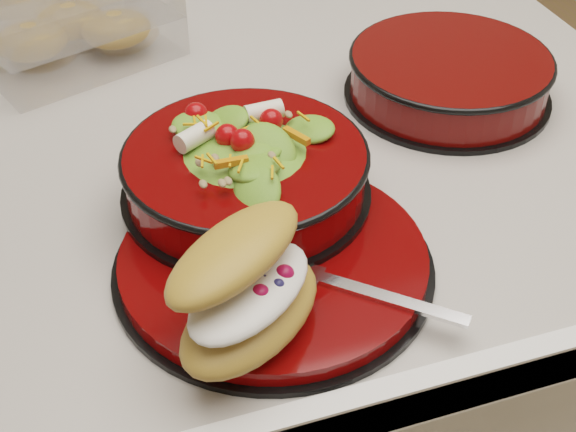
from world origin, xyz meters
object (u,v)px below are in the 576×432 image
object	(u,v)px
salad_bowl	(245,164)
island_counter	(163,420)
extra_bowl	(449,75)
fork	(363,290)
dinner_plate	(275,261)
pastry_box	(72,23)
croissant	(248,289)

from	to	relation	value
salad_bowl	island_counter	bearing A→B (deg)	130.14
island_counter	extra_bowl	size ratio (longest dim) A/B	5.23
salad_bowl	fork	xyz separation A→B (m)	(0.05, -0.15, -0.03)
island_counter	salad_bowl	xyz separation A→B (m)	(0.10, -0.12, 0.50)
dinner_plate	extra_bowl	distance (m)	0.35
pastry_box	extra_bowl	distance (m)	0.46
island_counter	fork	bearing A→B (deg)	-60.32
fork	extra_bowl	distance (m)	0.36
island_counter	extra_bowl	xyz separation A→B (m)	(0.38, 0.01, 0.48)
island_counter	fork	distance (m)	0.57
dinner_plate	croissant	distance (m)	0.10
island_counter	pastry_box	distance (m)	0.55
salad_bowl	extra_bowl	xyz separation A→B (m)	(0.28, 0.13, -0.03)
island_counter	salad_bowl	size ratio (longest dim) A/B	5.28
croissant	pastry_box	size ratio (longest dim) A/B	0.60
salad_bowl	dinner_plate	bearing A→B (deg)	-89.56
salad_bowl	extra_bowl	size ratio (longest dim) A/B	0.99
pastry_box	salad_bowl	bearing A→B (deg)	-92.40
croissant	fork	xyz separation A→B (m)	(0.10, 0.01, -0.04)
fork	pastry_box	distance (m)	0.55
dinner_plate	extra_bowl	size ratio (longest dim) A/B	1.19
croissant	extra_bowl	bearing A→B (deg)	4.43
island_counter	fork	xyz separation A→B (m)	(0.16, -0.28, 0.47)
island_counter	fork	world-z (taller)	fork
croissant	fork	bearing A→B (deg)	-33.47
croissant	pastry_box	bearing A→B (deg)	60.16
extra_bowl	salad_bowl	bearing A→B (deg)	-155.07
salad_bowl	fork	distance (m)	0.17
dinner_plate	pastry_box	distance (m)	0.47
island_counter	croissant	xyz separation A→B (m)	(0.06, -0.28, 0.51)
fork	pastry_box	xyz separation A→B (m)	(-0.17, 0.52, 0.02)
fork	extra_bowl	size ratio (longest dim) A/B	0.57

